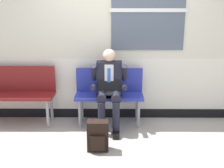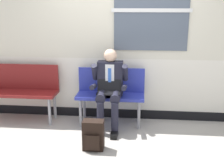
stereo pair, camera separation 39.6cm
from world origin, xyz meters
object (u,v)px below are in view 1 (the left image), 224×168
(bench_empty, at_px, (12,90))
(backpack, at_px, (98,136))
(bench_with_person, at_px, (109,91))
(person_seated, at_px, (109,87))

(bench_empty, xyz_separation_m, backpack, (1.47, -0.97, -0.36))
(bench_with_person, xyz_separation_m, person_seated, (0.00, -0.20, 0.13))
(bench_with_person, relative_size, person_seated, 0.87)
(person_seated, bearing_deg, backpack, -100.37)
(bench_empty, bearing_deg, person_seated, -7.20)
(bench_empty, height_order, person_seated, person_seated)
(bench_with_person, relative_size, bench_empty, 0.79)
(bench_with_person, height_order, person_seated, person_seated)
(bench_with_person, bearing_deg, person_seated, -90.00)
(bench_empty, bearing_deg, backpack, -33.38)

